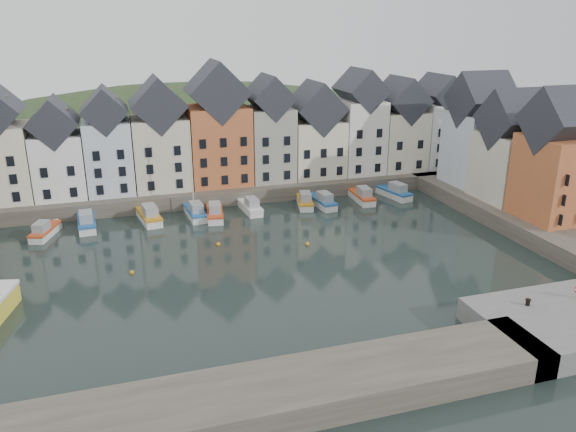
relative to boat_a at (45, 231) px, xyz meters
name	(u,v)px	position (x,y,z in m)	size (l,w,h in m)	color
ground	(269,269)	(23.61, -17.17, -0.68)	(260.00, 260.00, 0.00)	black
far_quay	(217,185)	(23.61, 12.83, 0.32)	(90.00, 16.00, 2.00)	#474036
right_quay	(540,217)	(60.61, -14.17, 0.32)	(14.00, 54.00, 2.00)	#474036
near_wall	(211,408)	(13.61, -39.17, 0.32)	(50.00, 6.00, 2.00)	#474036
hillside	(198,240)	(23.63, 38.83, -18.64)	(153.60, 70.40, 64.00)	#25371B
far_terrace	(239,135)	(26.82, 10.83, 8.20)	(72.37, 8.16, 17.78)	#EBE2C5
right_terrace	(515,149)	(59.61, -9.10, 8.24)	(8.30, 24.25, 16.36)	silver
mooring_buoys	(223,253)	(19.61, -11.84, -0.53)	(20.50, 5.50, 0.50)	orange
boat_a	(45,231)	(0.00, 0.00, 0.00)	(3.56, 6.20, 2.27)	silver
boat_b	(87,222)	(4.81, 1.60, 0.10)	(2.51, 6.90, 2.61)	silver
boat_c	(149,216)	(12.53, 1.78, 0.13)	(3.23, 7.27, 2.69)	silver
boat_d	(195,212)	(18.55, 1.60, 0.13)	(2.46, 6.64, 12.45)	silver
boat_e	(215,213)	(20.98, 0.51, 0.08)	(2.98, 6.85, 2.54)	silver
boat_f	(250,207)	(26.14, 1.70, 0.04)	(2.35, 6.37, 2.40)	silver
boat_g	(305,201)	(34.08, 1.89, 0.05)	(3.34, 6.64, 2.44)	silver
boat_h	(322,201)	(36.41, 1.01, 0.06)	(2.59, 6.58, 2.46)	silver
boat_i	(362,196)	(42.76, 1.54, 0.07)	(2.37, 6.67, 2.52)	silver
boat_j	(394,192)	(48.15, 1.98, 0.09)	(3.48, 7.01, 2.58)	silver
mooring_bollard	(528,302)	(41.45, -35.11, 1.63)	(0.48, 0.48, 0.56)	black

